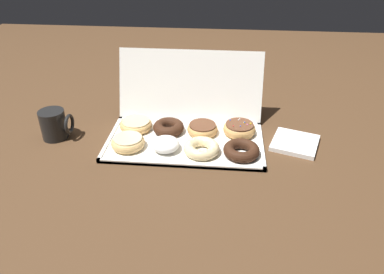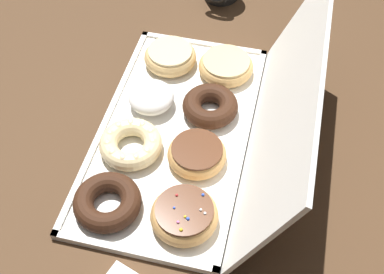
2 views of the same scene
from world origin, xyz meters
name	(u,v)px [view 1 (image 1 of 2)]	position (x,y,z in m)	size (l,w,h in m)	color
ground_plane	(185,144)	(0.00, 0.00, 0.00)	(3.00, 3.00, 0.00)	#4C331E
donut_box	(185,142)	(0.00, 0.00, 0.01)	(0.54, 0.29, 0.01)	white
box_lid_open	(190,87)	(0.00, 0.20, 0.13)	(0.54, 0.27, 0.01)	white
glazed_ring_donut_0	(128,142)	(-0.19, -0.06, 0.03)	(0.11, 0.11, 0.04)	#E5B770
powdered_filled_donut_1	(166,144)	(-0.06, -0.06, 0.03)	(0.09, 0.09, 0.05)	white
cruller_donut_2	(202,148)	(0.06, -0.07, 0.03)	(0.12, 0.12, 0.04)	beige
chocolate_cake_ring_donut_3	(241,150)	(0.19, -0.07, 0.03)	(0.12, 0.12, 0.04)	#381E11
glazed_ring_donut_4	(136,125)	(-0.19, 0.07, 0.03)	(0.12, 0.12, 0.04)	tan
chocolate_cake_ring_donut_5	(169,127)	(-0.07, 0.06, 0.03)	(0.11, 0.11, 0.04)	#381E11
chocolate_frosted_donut_6	(202,129)	(0.06, 0.06, 0.03)	(0.11, 0.11, 0.04)	tan
sprinkle_donut_7	(239,129)	(0.19, 0.07, 0.03)	(0.12, 0.12, 0.04)	tan
coffee_mug	(54,124)	(-0.46, 0.00, 0.05)	(0.11, 0.09, 0.10)	black
napkin_stack	(295,143)	(0.38, 0.03, 0.01)	(0.15, 0.15, 0.02)	white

